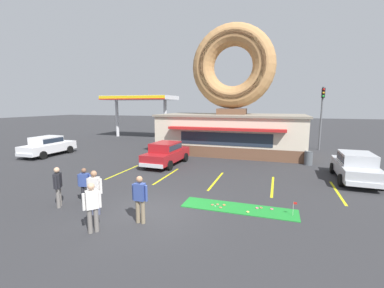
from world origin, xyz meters
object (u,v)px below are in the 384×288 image
at_px(pedestrian_leather_jacket_man, 140,197).
at_px(car_white, 48,145).
at_px(car_silver, 355,166).
at_px(car_red, 166,153).
at_px(putting_flag_pin, 294,205).
at_px(traffic_light_pole, 322,110).
at_px(pedestrian_clipboard_woman, 58,185).
at_px(trash_bin, 308,158).
at_px(pedestrian_blue_sweater_man, 95,190).
at_px(golf_ball, 215,206).
at_px(pedestrian_hooded_kid, 85,184).
at_px(pedestrian_beanie_man, 92,205).

bearing_deg(pedestrian_leather_jacket_man, car_white, 147.93).
bearing_deg(car_silver, car_red, 178.68).
height_order(putting_flag_pin, traffic_light_pole, traffic_light_pole).
distance_m(car_silver, car_red, 11.49).
relative_size(car_white, pedestrian_leather_jacket_man, 2.66).
xyz_separation_m(car_white, traffic_light_pole, (21.78, 10.16, 2.84)).
relative_size(putting_flag_pin, car_red, 0.12).
relative_size(putting_flag_pin, traffic_light_pole, 0.09).
distance_m(car_red, pedestrian_clipboard_woman, 8.39).
bearing_deg(car_silver, putting_flag_pin, -119.79).
bearing_deg(trash_bin, car_silver, -59.44).
xyz_separation_m(putting_flag_pin, pedestrian_blue_sweater_man, (-7.23, -2.20, 0.53)).
height_order(putting_flag_pin, car_white, car_white).
xyz_separation_m(car_silver, traffic_light_pole, (-0.40, 10.35, 2.84)).
relative_size(golf_ball, pedestrian_hooded_kid, 0.03).
height_order(car_red, pedestrian_leather_jacket_man, pedestrian_leather_jacket_man).
height_order(pedestrian_blue_sweater_man, pedestrian_hooded_kid, pedestrian_blue_sweater_man).
height_order(car_red, pedestrian_hooded_kid, car_red).
distance_m(car_white, pedestrian_beanie_man, 15.66).
height_order(car_silver, traffic_light_pole, traffic_light_pole).
bearing_deg(car_red, pedestrian_blue_sweater_man, -84.40).
relative_size(car_white, traffic_light_pole, 0.79).
height_order(car_white, pedestrian_leather_jacket_man, pedestrian_leather_jacket_man).
distance_m(car_silver, traffic_light_pole, 10.74).
xyz_separation_m(putting_flag_pin, car_white, (-18.75, 6.17, 0.43)).
distance_m(golf_ball, putting_flag_pin, 3.05).
bearing_deg(pedestrian_hooded_kid, trash_bin, 47.63).
bearing_deg(pedestrian_hooded_kid, putting_flag_pin, 9.37).
xyz_separation_m(car_silver, pedestrian_clipboard_woman, (-12.58, -8.05, 0.06)).
xyz_separation_m(car_white, pedestrian_hooded_kid, (10.33, -7.56, -0.03)).
relative_size(golf_ball, car_red, 0.01).
distance_m(pedestrian_hooded_kid, trash_bin, 14.59).
height_order(putting_flag_pin, trash_bin, trash_bin).
bearing_deg(pedestrian_hooded_kid, pedestrian_clipboard_woman, -137.55).
bearing_deg(car_white, pedestrian_clipboard_woman, -40.68).
bearing_deg(pedestrian_hooded_kid, car_red, 87.36).
relative_size(car_silver, car_red, 1.00).
height_order(pedestrian_blue_sweater_man, trash_bin, pedestrian_blue_sweater_man).
bearing_deg(pedestrian_blue_sweater_man, car_red, 95.60).
height_order(car_red, pedestrian_beanie_man, pedestrian_beanie_man).
relative_size(putting_flag_pin, trash_bin, 0.56).
relative_size(car_white, pedestrian_beanie_man, 2.72).
distance_m(pedestrian_blue_sweater_man, pedestrian_clipboard_woman, 1.93).
bearing_deg(trash_bin, pedestrian_hooded_kid, -132.37).
relative_size(golf_ball, car_silver, 0.01).
height_order(putting_flag_pin, pedestrian_blue_sweater_man, pedestrian_blue_sweater_man).
height_order(car_white, traffic_light_pole, traffic_light_pole).
relative_size(car_red, car_white, 1.01).
bearing_deg(golf_ball, pedestrian_blue_sweater_man, -153.14).
relative_size(pedestrian_blue_sweater_man, pedestrian_beanie_man, 1.03).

